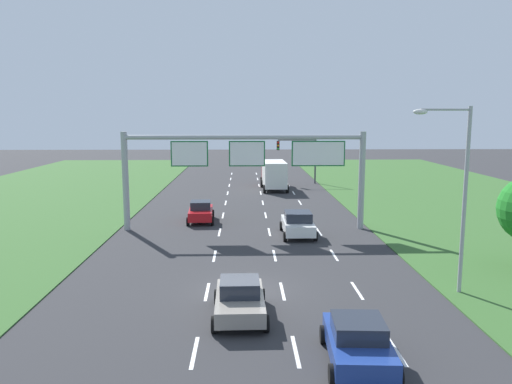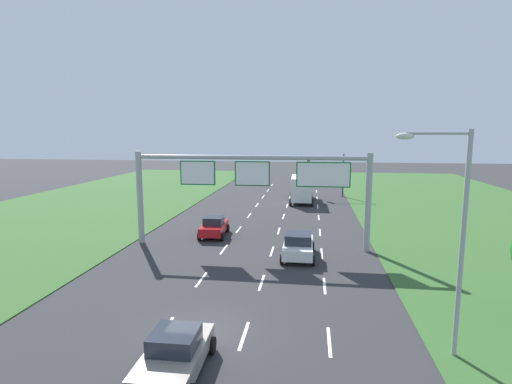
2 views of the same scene
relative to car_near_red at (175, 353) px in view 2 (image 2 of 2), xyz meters
The scene contains 11 objects.
ground_plane 3.04m from the car_near_red, 85.99° to the left, with size 200.00×200.00×0.00m, color #2D2D30.
lane_dashes_inner_left 18.02m from the car_near_red, 94.92° to the left, with size 0.14×68.40×0.01m.
lane_dashes_inner_right 18.06m from the car_near_red, 83.78° to the left, with size 0.14×68.40×0.01m.
lane_dashes_slip 18.76m from the car_near_red, 73.08° to the left, with size 0.14×68.40×0.01m.
car_near_red is the anchor object (origin of this frame).
car_lead_silver 18.83m from the car_near_red, 99.65° to the left, with size 2.19×4.01×1.61m.
car_far_ahead 14.37m from the car_near_red, 74.50° to the left, with size 2.21×4.32×1.66m.
box_truck 36.16m from the car_near_red, 84.45° to the left, with size 2.82×7.88×3.16m.
sign_gantry 16.44m from the car_near_red, 87.94° to the left, with size 17.24×0.44×7.00m.
traffic_light_mast 41.03m from the car_near_red, 80.37° to the left, with size 4.76×0.49×5.60m.
street_lamp 10.91m from the car_near_red, 14.51° to the left, with size 2.61×0.32×8.50m.
Camera 2 is at (4.36, -15.33, 8.38)m, focal length 28.00 mm.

